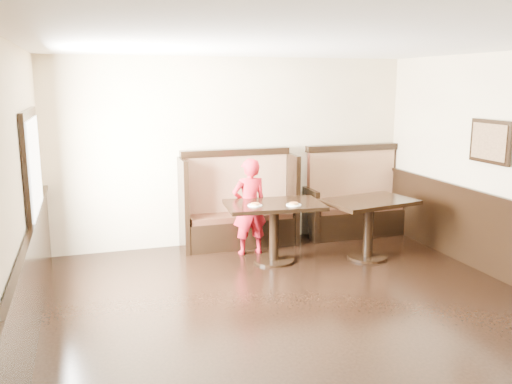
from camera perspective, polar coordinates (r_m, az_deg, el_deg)
name	(u,v)px	position (r m, az deg, el deg)	size (l,w,h in m)	color
ground	(332,340)	(5.45, 8.00, -15.16)	(7.00, 7.00, 0.00)	black
room_shell	(293,268)	(5.31, 3.95, -7.94)	(7.00, 7.00, 7.00)	beige
booth_main	(238,211)	(8.19, -1.88, -1.98)	(1.75, 0.72, 1.45)	black
booth_neighbor	(354,205)	(8.92, 10.27, -1.36)	(1.65, 0.72, 1.45)	black
table_main	(274,217)	(7.38, 1.92, -2.63)	(1.37, 0.92, 0.83)	black
table_neighbor	(369,215)	(7.69, 11.82, -2.35)	(1.33, 1.00, 0.84)	black
child	(249,207)	(7.71, -0.69, -1.56)	(0.51, 0.33, 1.39)	#B61320
pizza_plate_left	(255,205)	(7.17, -0.11, -1.35)	(0.20, 0.20, 0.04)	white
pizza_plate_right	(294,204)	(7.21, 3.99, -1.30)	(0.20, 0.20, 0.04)	white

